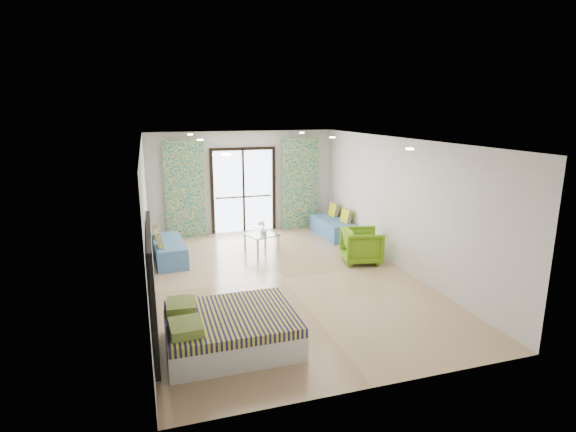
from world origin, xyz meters
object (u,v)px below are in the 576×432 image
object	(u,v)px
bed	(230,329)
daybed_left	(168,250)
coffee_table	(262,236)
daybed_right	(332,227)
armchair	(362,244)

from	to	relation	value
bed	daybed_left	xyz separation A→B (m)	(-0.64, 4.04, -0.01)
daybed_left	coffee_table	xyz separation A→B (m)	(2.12, 0.01, 0.13)
daybed_left	daybed_right	size ratio (longest dim) A/B	1.03
coffee_table	armchair	distance (m)	2.34
armchair	coffee_table	bearing A→B (deg)	66.83
coffee_table	armchair	xyz separation A→B (m)	(1.90, -1.36, 0.02)
daybed_right	coffee_table	size ratio (longest dim) A/B	1.97
daybed_left	daybed_right	distance (m)	4.30
bed	coffee_table	distance (m)	4.32
bed	daybed_right	bearing A→B (deg)	53.35
bed	coffee_table	world-z (taller)	coffee_table
daybed_right	coffee_table	xyz separation A→B (m)	(-2.11, -0.77, 0.14)
daybed_right	bed	bearing A→B (deg)	-129.05
bed	armchair	bearing A→B (deg)	38.61
daybed_right	coffee_table	world-z (taller)	daybed_right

